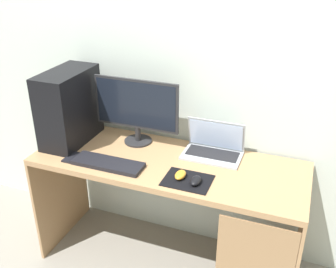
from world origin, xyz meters
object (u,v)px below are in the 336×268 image
at_px(mouse_left, 180,175).
at_px(monitor, 136,109).
at_px(mouse_right, 196,181).
at_px(laptop, 213,148).
at_px(keyboard, 108,164).
at_px(pc_tower, 69,107).
at_px(cell_phone, 72,157).

bearing_deg(mouse_left, monitor, 142.66).
relative_size(monitor, mouse_right, 5.79).
bearing_deg(mouse_right, mouse_left, 165.26).
xyz_separation_m(laptop, keyboard, (-0.54, -0.34, -0.03)).
relative_size(pc_tower, laptop, 1.33).
bearing_deg(cell_phone, keyboard, 0.51).
height_order(laptop, cell_phone, laptop).
distance_m(mouse_right, cell_phone, 0.78).
bearing_deg(laptop, mouse_right, -90.45).
xyz_separation_m(laptop, mouse_left, (-0.10, -0.32, -0.02)).
bearing_deg(monitor, laptop, 2.12).
relative_size(mouse_right, cell_phone, 0.74).
relative_size(laptop, cell_phone, 2.71).
bearing_deg(keyboard, mouse_right, -0.54).
bearing_deg(cell_phone, pc_tower, 121.94).
bearing_deg(laptop, pc_tower, -171.24).
xyz_separation_m(mouse_left, cell_phone, (-0.68, -0.02, -0.02)).
height_order(pc_tower, mouse_left, pc_tower).
bearing_deg(pc_tower, cell_phone, -58.06).
height_order(monitor, laptop, monitor).
bearing_deg(keyboard, monitor, 83.54).
distance_m(mouse_left, mouse_right, 0.10).
xyz_separation_m(pc_tower, keyboard, (0.37, -0.20, -0.22)).
bearing_deg(monitor, keyboard, -96.46).
bearing_deg(laptop, mouse_left, -106.79).
xyz_separation_m(keyboard, mouse_left, (0.44, 0.02, 0.01)).
distance_m(pc_tower, monitor, 0.43).
height_order(pc_tower, laptop, pc_tower).
bearing_deg(mouse_right, keyboard, 179.46).
distance_m(pc_tower, mouse_right, 0.95).
xyz_separation_m(mouse_right, cell_phone, (-0.78, 0.00, -0.02)).
bearing_deg(mouse_right, pc_tower, 166.98).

